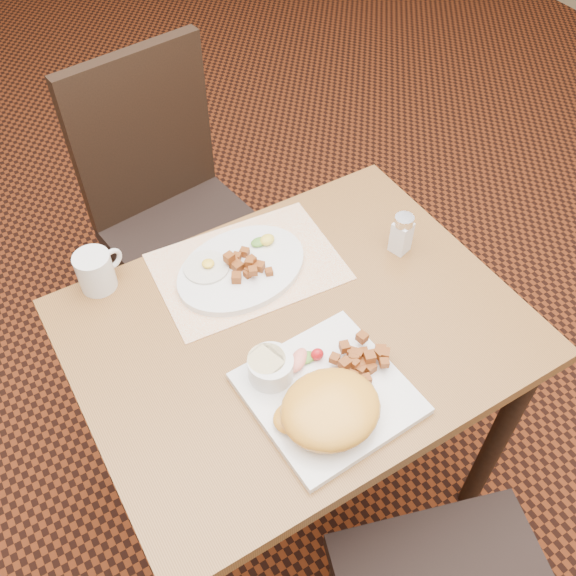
# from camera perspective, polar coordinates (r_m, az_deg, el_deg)

# --- Properties ---
(ground) EXTENTS (8.00, 8.00, 0.00)m
(ground) POSITION_cam_1_polar(r_m,az_deg,el_deg) (1.97, 0.62, -16.84)
(ground) COLOR black
(ground) RESTS_ON ground
(table) EXTENTS (0.90, 0.70, 0.75)m
(table) POSITION_cam_1_polar(r_m,az_deg,el_deg) (1.41, 0.84, -6.08)
(table) COLOR brown
(table) RESTS_ON ground
(chair_far) EXTENTS (0.47, 0.48, 0.97)m
(chair_far) POSITION_cam_1_polar(r_m,az_deg,el_deg) (1.93, -10.24, 7.40)
(chair_far) COLOR black
(chair_far) RESTS_ON ground
(placemat) EXTENTS (0.42, 0.31, 0.00)m
(placemat) POSITION_cam_1_polar(r_m,az_deg,el_deg) (1.43, -3.60, 1.90)
(placemat) COLOR white
(placemat) RESTS_ON table
(plate_square) EXTENTS (0.29, 0.29, 0.02)m
(plate_square) POSITION_cam_1_polar(r_m,az_deg,el_deg) (1.22, 3.58, -9.32)
(plate_square) COLOR silver
(plate_square) RESTS_ON table
(plate_oval) EXTENTS (0.34, 0.27, 0.02)m
(plate_oval) POSITION_cam_1_polar(r_m,az_deg,el_deg) (1.42, -4.16, 1.73)
(plate_oval) COLOR silver
(plate_oval) RESTS_ON placemat
(hollandaise_mound) EXTENTS (0.19, 0.17, 0.07)m
(hollandaise_mound) POSITION_cam_1_polar(r_m,az_deg,el_deg) (1.16, 3.71, -10.75)
(hollandaise_mound) COLOR gold
(hollandaise_mound) RESTS_ON plate_square
(ramekin) EXTENTS (0.09, 0.09, 0.05)m
(ramekin) POSITION_cam_1_polar(r_m,az_deg,el_deg) (1.21, -1.58, -7.02)
(ramekin) COLOR silver
(ramekin) RESTS_ON plate_square
(garnish_sq) EXTENTS (0.09, 0.06, 0.03)m
(garnish_sq) POSITION_cam_1_polar(r_m,az_deg,el_deg) (1.25, 1.46, -6.26)
(garnish_sq) COLOR #387223
(garnish_sq) RESTS_ON plate_square
(fried_egg) EXTENTS (0.10, 0.10, 0.02)m
(fried_egg) POSITION_cam_1_polar(r_m,az_deg,el_deg) (1.41, -7.25, 1.89)
(fried_egg) COLOR white
(fried_egg) RESTS_ON plate_oval
(garnish_ov) EXTENTS (0.06, 0.04, 0.02)m
(garnish_ov) POSITION_cam_1_polar(r_m,az_deg,el_deg) (1.45, -2.15, 4.24)
(garnish_ov) COLOR #387223
(garnish_ov) RESTS_ON plate_oval
(salt_shaker) EXTENTS (0.05, 0.05, 0.10)m
(salt_shaker) POSITION_cam_1_polar(r_m,az_deg,el_deg) (1.46, 10.08, 4.81)
(salt_shaker) COLOR white
(salt_shaker) RESTS_ON table
(coffee_mug) EXTENTS (0.11, 0.08, 0.09)m
(coffee_mug) POSITION_cam_1_polar(r_m,az_deg,el_deg) (1.42, -16.69, 1.48)
(coffee_mug) COLOR silver
(coffee_mug) RESTS_ON table
(home_fries_sq) EXTENTS (0.12, 0.10, 0.03)m
(home_fries_sq) POSITION_cam_1_polar(r_m,az_deg,el_deg) (1.24, 6.49, -6.40)
(home_fries_sq) COLOR #8F4717
(home_fries_sq) RESTS_ON plate_square
(home_fries_ov) EXTENTS (0.09, 0.10, 0.04)m
(home_fries_ov) POSITION_cam_1_polar(r_m,az_deg,el_deg) (1.40, -3.88, 2.05)
(home_fries_ov) COLOR #8F4717
(home_fries_ov) RESTS_ON plate_oval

